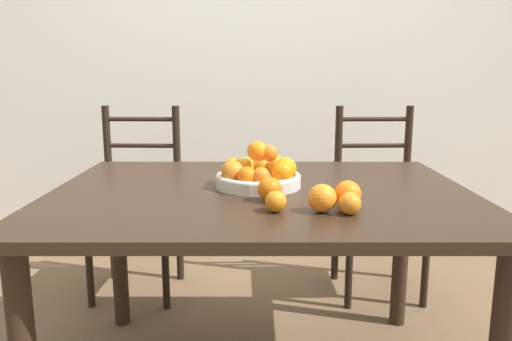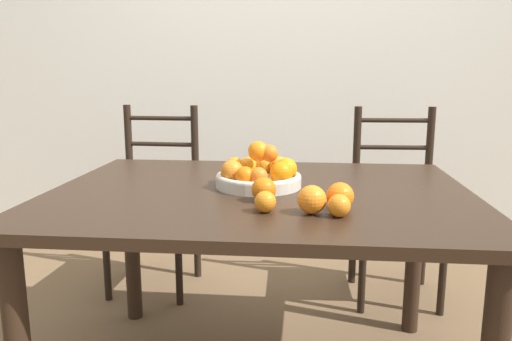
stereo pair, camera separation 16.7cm
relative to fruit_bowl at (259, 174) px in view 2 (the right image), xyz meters
The scene contains 10 objects.
wall_back 1.62m from the fruit_bowl, 89.73° to the left, with size 8.00×0.06×2.60m.
dining_table 0.15m from the fruit_bowl, 80.63° to the right, with size 1.45×1.10×0.75m.
fruit_bowl is the anchor object (origin of this frame).
orange_loose_0 0.38m from the fruit_bowl, 61.11° to the right, with size 0.08×0.08×0.08m.
orange_loose_1 0.44m from the fruit_bowl, 54.04° to the right, with size 0.07×0.07×0.07m.
orange_loose_2 0.33m from the fruit_bowl, 81.76° to the right, with size 0.06×0.06×0.06m.
orange_loose_3 0.21m from the fruit_bowl, 80.82° to the right, with size 0.08×0.08×0.08m.
orange_loose_4 0.38m from the fruit_bowl, 46.11° to the right, with size 0.08×0.08×0.08m.
chair_left 1.07m from the fruit_bowl, 128.30° to the left, with size 0.44×0.42×0.98m.
chair_right 1.07m from the fruit_bowl, 51.89° to the left, with size 0.43×0.41×0.98m.
Camera 2 is at (0.15, -1.68, 1.16)m, focal length 35.00 mm.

